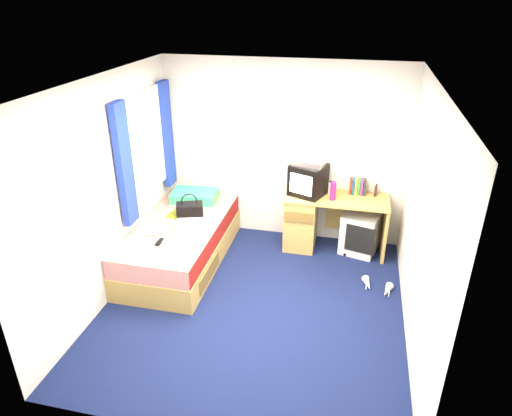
% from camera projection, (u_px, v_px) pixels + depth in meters
% --- Properties ---
extents(ground, '(3.40, 3.40, 0.00)m').
position_uv_depth(ground, '(254.00, 305.00, 5.04)').
color(ground, '#0C1438').
rests_on(ground, ground).
extents(room_shell, '(3.40, 3.40, 3.40)m').
position_uv_depth(room_shell, '(253.00, 184.00, 4.40)').
color(room_shell, white).
rests_on(room_shell, ground).
extents(bed, '(1.01, 2.00, 0.54)m').
position_uv_depth(bed, '(181.00, 243.00, 5.73)').
color(bed, tan).
rests_on(bed, ground).
extents(pillow, '(0.64, 0.44, 0.13)m').
position_uv_depth(pillow, '(195.00, 196.00, 6.19)').
color(pillow, '#1CA4B8').
rests_on(pillow, bed).
extents(desk, '(1.30, 0.55, 0.75)m').
position_uv_depth(desk, '(314.00, 219.00, 6.02)').
color(desk, tan).
rests_on(desk, ground).
extents(storage_cube, '(0.53, 0.53, 0.54)m').
position_uv_depth(storage_cube, '(360.00, 233.00, 5.96)').
color(storage_cube, silver).
rests_on(storage_cube, ground).
extents(crt_tv, '(0.51, 0.50, 0.40)m').
position_uv_depth(crt_tv, '(308.00, 180.00, 5.80)').
color(crt_tv, black).
rests_on(crt_tv, desk).
extents(vcr, '(0.44, 0.36, 0.07)m').
position_uv_depth(vcr, '(309.00, 162.00, 5.70)').
color(vcr, '#B6B6B8').
rests_on(vcr, crt_tv).
extents(book_row, '(0.20, 0.13, 0.20)m').
position_uv_depth(book_row, '(358.00, 186.00, 5.87)').
color(book_row, maroon).
rests_on(book_row, desk).
extents(picture_frame, '(0.04, 0.12, 0.14)m').
position_uv_depth(picture_frame, '(376.00, 190.00, 5.83)').
color(picture_frame, black).
rests_on(picture_frame, desk).
extents(pink_water_bottle, '(0.08, 0.08, 0.23)m').
position_uv_depth(pink_water_bottle, '(333.00, 191.00, 5.69)').
color(pink_water_bottle, '#C51B65').
rests_on(pink_water_bottle, desk).
extents(aerosol_can, '(0.06, 0.06, 0.17)m').
position_uv_depth(aerosol_can, '(330.00, 189.00, 5.83)').
color(aerosol_can, silver).
rests_on(aerosol_can, desk).
extents(handbag, '(0.38, 0.29, 0.31)m').
position_uv_depth(handbag, '(190.00, 209.00, 5.77)').
color(handbag, black).
rests_on(handbag, bed).
extents(towel, '(0.38, 0.35, 0.11)m').
position_uv_depth(towel, '(190.00, 227.00, 5.42)').
color(towel, white).
rests_on(towel, bed).
extents(magazine, '(0.27, 0.32, 0.01)m').
position_uv_depth(magazine, '(179.00, 214.00, 5.84)').
color(magazine, '#F9FA1B').
rests_on(magazine, bed).
extents(water_bottle, '(0.20, 0.18, 0.07)m').
position_uv_depth(water_bottle, '(155.00, 232.00, 5.35)').
color(water_bottle, white).
rests_on(water_bottle, bed).
extents(colour_swatch_fan, '(0.22, 0.15, 0.01)m').
position_uv_depth(colour_swatch_fan, '(161.00, 240.00, 5.22)').
color(colour_swatch_fan, gold).
rests_on(colour_swatch_fan, bed).
extents(remote_control, '(0.05, 0.16, 0.02)m').
position_uv_depth(remote_control, '(159.00, 242.00, 5.18)').
color(remote_control, black).
rests_on(remote_control, bed).
extents(window_assembly, '(0.11, 1.42, 1.40)m').
position_uv_depth(window_assembly, '(146.00, 147.00, 5.52)').
color(window_assembly, silver).
rests_on(window_assembly, room_shell).
extents(white_heels, '(0.37, 0.32, 0.09)m').
position_uv_depth(white_heels, '(377.00, 287.00, 5.26)').
color(white_heels, white).
rests_on(white_heels, ground).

